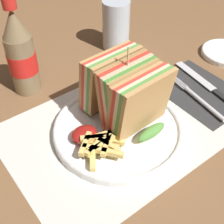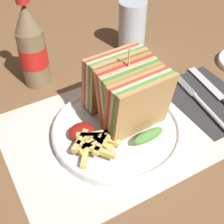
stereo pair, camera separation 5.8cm
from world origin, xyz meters
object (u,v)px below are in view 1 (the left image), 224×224
object	(u,v)px
plate_main	(118,129)
fork	(198,98)
club_sandwich	(126,93)
coke_bottle_near	(21,54)
knife	(208,86)
glass_near	(116,28)

from	to	relation	value
plate_main	fork	bearing A→B (deg)	-8.67
club_sandwich	coke_bottle_near	xyz separation A→B (m)	(-0.10, 0.21, 0.01)
plate_main	knife	size ratio (longest dim) A/B	1.21
knife	coke_bottle_near	size ratio (longest dim) A/B	0.99
coke_bottle_near	glass_near	world-z (taller)	coke_bottle_near
club_sandwich	fork	distance (m)	0.18
plate_main	knife	world-z (taller)	plate_main
knife	coke_bottle_near	world-z (taller)	coke_bottle_near
plate_main	club_sandwich	size ratio (longest dim) A/B	1.51
plate_main	knife	xyz separation A→B (m)	(0.24, -0.01, -0.00)
plate_main	club_sandwich	bearing A→B (deg)	27.52
plate_main	knife	distance (m)	0.25
glass_near	club_sandwich	bearing A→B (deg)	-124.19
knife	coke_bottle_near	xyz separation A→B (m)	(-0.32, 0.24, 0.08)
club_sandwich	glass_near	bearing A→B (deg)	55.81
fork	glass_near	distance (m)	0.28
club_sandwich	coke_bottle_near	world-z (taller)	coke_bottle_near
fork	coke_bottle_near	xyz separation A→B (m)	(-0.27, 0.26, 0.08)
fork	coke_bottle_near	distance (m)	0.38
fork	knife	size ratio (longest dim) A/B	0.94
club_sandwich	fork	bearing A→B (deg)	-15.33
fork	glass_near	world-z (taller)	glass_near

